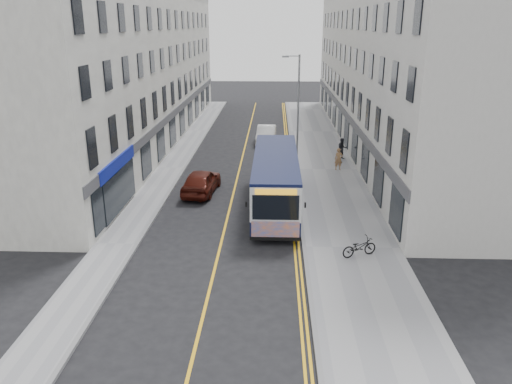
# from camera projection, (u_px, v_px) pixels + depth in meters

# --- Properties ---
(ground) EXTENTS (140.00, 140.00, 0.00)m
(ground) POSITION_uv_depth(u_px,v_px,m) (223.00, 237.00, 24.88)
(ground) COLOR black
(ground) RESTS_ON ground
(pavement_east) EXTENTS (4.50, 64.00, 0.12)m
(pavement_east) POSITION_uv_depth(u_px,v_px,m) (326.00, 170.00, 35.99)
(pavement_east) COLOR gray
(pavement_east) RESTS_ON ground
(pavement_west) EXTENTS (2.00, 64.00, 0.12)m
(pavement_west) POSITION_uv_depth(u_px,v_px,m) (171.00, 168.00, 36.39)
(pavement_west) COLOR gray
(pavement_west) RESTS_ON ground
(kerb_east) EXTENTS (0.18, 64.00, 0.13)m
(kerb_east) POSITION_uv_depth(u_px,v_px,m) (294.00, 170.00, 36.07)
(kerb_east) COLOR slate
(kerb_east) RESTS_ON ground
(kerb_west) EXTENTS (0.18, 64.00, 0.13)m
(kerb_west) POSITION_uv_depth(u_px,v_px,m) (185.00, 168.00, 36.35)
(kerb_west) COLOR slate
(kerb_west) RESTS_ON ground
(road_centre_line) EXTENTS (0.12, 64.00, 0.01)m
(road_centre_line) POSITION_uv_depth(u_px,v_px,m) (239.00, 170.00, 36.23)
(road_centre_line) COLOR #F1AE15
(road_centre_line) RESTS_ON ground
(road_dbl_yellow_inner) EXTENTS (0.10, 64.00, 0.01)m
(road_dbl_yellow_inner) POSITION_uv_depth(u_px,v_px,m) (288.00, 170.00, 36.10)
(road_dbl_yellow_inner) COLOR #F1AE15
(road_dbl_yellow_inner) RESTS_ON ground
(road_dbl_yellow_outer) EXTENTS (0.10, 64.00, 0.01)m
(road_dbl_yellow_outer) POSITION_uv_depth(u_px,v_px,m) (291.00, 170.00, 36.10)
(road_dbl_yellow_outer) COLOR #F1AE15
(road_dbl_yellow_outer) RESTS_ON ground
(terrace_east) EXTENTS (6.00, 46.00, 13.00)m
(terrace_east) POSITION_uv_depth(u_px,v_px,m) (381.00, 68.00, 42.24)
(terrace_east) COLOR silver
(terrace_east) RESTS_ON ground
(terrace_west) EXTENTS (6.00, 46.00, 13.00)m
(terrace_west) POSITION_uv_depth(u_px,v_px,m) (142.00, 67.00, 42.97)
(terrace_west) COLOR silver
(terrace_west) RESTS_ON ground
(streetlamp) EXTENTS (1.32, 0.18, 8.00)m
(streetlamp) POSITION_uv_depth(u_px,v_px,m) (297.00, 105.00, 36.56)
(streetlamp) COLOR gray
(streetlamp) RESTS_ON ground
(city_bus) EXTENTS (2.50, 10.71, 3.11)m
(city_bus) POSITION_uv_depth(u_px,v_px,m) (276.00, 179.00, 28.34)
(city_bus) COLOR black
(city_bus) RESTS_ON ground
(bicycle) EXTENTS (1.79, 1.19, 0.89)m
(bicycle) POSITION_uv_depth(u_px,v_px,m) (359.00, 247.00, 22.44)
(bicycle) COLOR black
(bicycle) RESTS_ON pavement_east
(pedestrian_near) EXTENTS (0.61, 0.44, 1.58)m
(pedestrian_near) POSITION_uv_depth(u_px,v_px,m) (339.00, 159.00, 35.59)
(pedestrian_near) COLOR #956B44
(pedestrian_near) RESTS_ON pavement_east
(pedestrian_far) EXTENTS (0.90, 0.77, 1.63)m
(pedestrian_far) POSITION_uv_depth(u_px,v_px,m) (342.00, 149.00, 38.42)
(pedestrian_far) COLOR #212227
(pedestrian_far) RESTS_ON pavement_east
(car_white) EXTENTS (1.77, 4.61, 1.50)m
(car_white) POSITION_uv_depth(u_px,v_px,m) (266.00, 135.00, 44.14)
(car_white) COLOR silver
(car_white) RESTS_ON ground
(car_maroon) EXTENTS (2.24, 4.64, 1.53)m
(car_maroon) POSITION_uv_depth(u_px,v_px,m) (201.00, 181.00, 31.07)
(car_maroon) COLOR #47130B
(car_maroon) RESTS_ON ground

